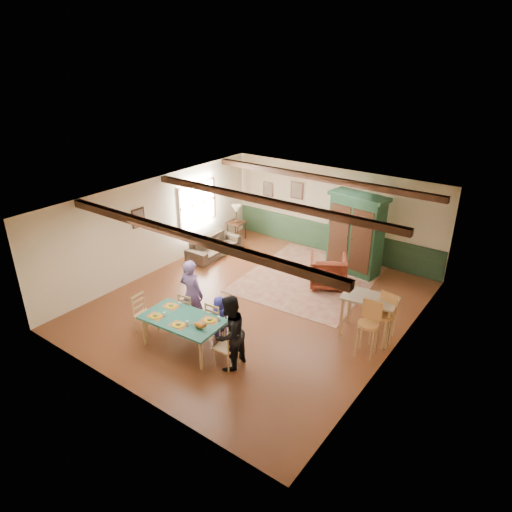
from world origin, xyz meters
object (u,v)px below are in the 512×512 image
Objects in this scene: armoire at (356,234)px; table_lamp at (236,214)px; person_man at (192,294)px; person_child at (220,317)px; dining_chair_end_right at (226,346)px; dining_chair_end_left at (145,314)px; dining_chair_far_right at (218,319)px; bar_stool_right at (382,321)px; dining_chair_far_left at (190,310)px; counter_table at (368,317)px; bar_stool_left at (367,330)px; end_table at (237,231)px; dining_table at (184,333)px; sofa at (214,246)px; person_woman at (229,333)px; cat at (199,325)px; armchair at (328,271)px.

table_lamp is at bearing -170.94° from armoire.
person_man is 0.85m from person_child.
armoire is at bearing 173.95° from dining_chair_end_right.
dining_chair_end_left is 1.12m from person_man.
bar_stool_right is at bearing -152.21° from dining_chair_far_right.
dining_chair_far_left is 0.78× the size of counter_table.
bar_stool_left is at bearing -163.49° from dining_chair_far_left.
person_man is 2.89× the size of table_lamp.
end_table is at bearing 154.99° from counter_table.
dining_table is at bearing -62.23° from table_lamp.
person_child is at bearing -62.70° from dining_chair_end_left.
person_child is 4.48m from sofa.
bar_stool_right is at bearing 73.50° from bar_stool_left.
person_child is at bearing -139.93° from sofa.
person_child reaches higher than dining_table.
table_lamp is (-1.76, 5.53, 0.46)m from dining_chair_end_left.
person_woman reaches higher than dining_chair_end_right.
dining_chair_end_left is 5.81m from end_table.
person_woman is at bearing -52.82° from end_table.
dining_table is at bearing -90.00° from dining_chair_end_right.
person_child reaches higher than cat.
dining_chair_end_left is at bearing -145.61° from counter_table.
person_woman is 1.36× the size of counter_table.
dining_chair_far_left is 5.23m from armoire.
bar_stool_left is at bearing -111.56° from sofa.
sofa is 1.52m from table_lamp.
bar_stool_right is (6.24, -2.88, 0.28)m from end_table.
dining_table reaches higher than sofa.
bar_stool_right is (2.21, -1.75, 0.16)m from armchair.
dining_chair_end_left reaches higher than dining_table.
person_child is (0.34, 0.80, 0.12)m from dining_table.
dining_chair_far_left is 3.99m from counter_table.
dining_chair_end_left is 0.77× the size of bar_stool_right.
table_lamp is (-3.41, 5.52, 0.11)m from cat.
dining_chair_end_right is 3.25m from counter_table.
dining_chair_far_left is 2.64× the size of cat.
dining_chair_far_left is 0.77m from dining_chair_far_right.
bar_stool_right reaches higher than dining_chair_far_right.
armoire is (0.79, 5.60, 0.34)m from cat.
person_man is 1.72× the size of person_child.
dining_chair_far_left is 3.99m from armchair.
person_woman is (0.10, 0.01, 0.34)m from dining_chair_end_right.
person_woman is 6.77m from end_table.
armoire is at bearing 76.51° from dining_table.
dining_table is 5.00× the size of cat.
dining_chair_far_left is at bearing -101.93° from armoire.
armoire is 1.97× the size of counter_table.
cat is at bearing -148.47° from bar_stool_left.
dining_chair_far_left is at bearing -149.07° from sofa.
dining_chair_end_left is at bearing -141.68° from bar_stool_right.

